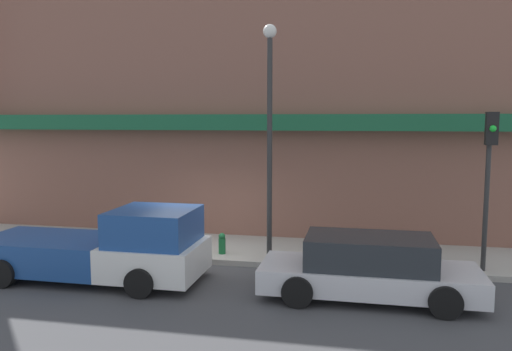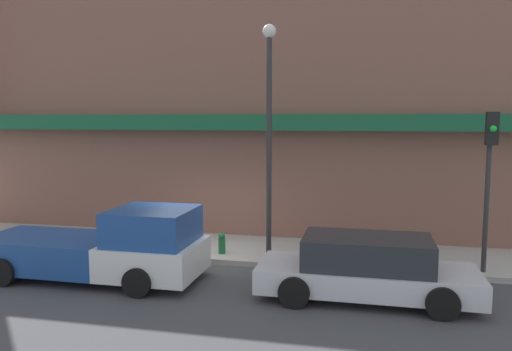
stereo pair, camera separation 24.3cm
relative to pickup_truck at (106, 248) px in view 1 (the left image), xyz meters
name	(u,v)px [view 1 (the left image)]	position (x,y,z in m)	size (l,w,h in m)	color
ground_plane	(194,264)	(1.69, 1.74, -0.79)	(80.00, 80.00, 0.00)	#424244
sidewalk	(210,248)	(1.69, 3.22, -0.72)	(36.00, 2.96, 0.15)	#ADA89E
building	(233,109)	(1.67, 6.18, 3.53)	(19.80, 3.80, 10.94)	brown
pickup_truck	(106,248)	(0.00, 0.00, 0.00)	(5.62, 2.25, 1.82)	white
parked_car	(369,268)	(6.33, 0.00, -0.11)	(4.77, 1.97, 1.40)	silver
fire_hydrant	(222,243)	(2.30, 2.37, -0.34)	(0.20, 0.20, 0.60)	#196633
street_lamp	(270,117)	(3.71, 2.10, 3.21)	(0.36, 0.36, 6.27)	#2D2D2D
traffic_light	(489,164)	(9.19, 2.08, 2.09)	(0.28, 0.42, 3.98)	#2D2D2D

